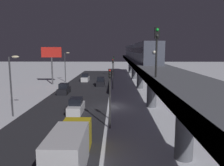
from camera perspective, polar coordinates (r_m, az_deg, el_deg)
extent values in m
plane|color=white|center=(33.16, -1.48, -6.06)|extent=(240.00, 240.00, 0.00)
cube|color=#28282D|center=(33.80, -10.58, -5.91)|extent=(11.00, 109.96, 0.01)
cube|color=slate|center=(32.59, 10.26, 3.80)|extent=(5.00, 109.96, 0.80)
cube|color=#38383D|center=(32.29, 6.08, 3.85)|extent=(0.24, 107.76, 0.80)
cylinder|color=slate|center=(79.56, 4.75, 4.46)|extent=(1.40, 1.40, 5.34)
cylinder|color=slate|center=(63.94, 5.67, 3.44)|extent=(1.40, 1.40, 5.34)
cylinder|color=slate|center=(48.39, 7.19, 1.75)|extent=(1.40, 1.40, 5.34)
cylinder|color=slate|center=(32.98, 10.12, -1.52)|extent=(1.40, 1.40, 5.34)
cylinder|color=slate|center=(18.10, 18.11, -10.28)|extent=(1.40, 1.40, 5.34)
cube|color=#4C5160|center=(40.08, 8.57, 7.73)|extent=(2.90, 18.00, 3.40)
cube|color=black|center=(40.08, 8.59, 8.31)|extent=(2.94, 16.20, 0.90)
cube|color=#4C5160|center=(58.57, 6.16, 8.03)|extent=(2.90, 18.00, 3.40)
cube|color=black|center=(58.57, 6.17, 8.42)|extent=(2.94, 16.20, 0.90)
cube|color=#4C5160|center=(77.11, 4.91, 8.18)|extent=(2.90, 18.00, 3.40)
cube|color=black|center=(77.11, 4.91, 8.48)|extent=(2.94, 16.20, 0.90)
sphere|color=white|center=(31.13, 10.79, 7.75)|extent=(0.44, 0.44, 0.44)
cylinder|color=black|center=(18.40, 11.24, 6.40)|extent=(0.16, 0.16, 3.20)
cube|color=black|center=(18.43, 11.42, 12.47)|extent=(0.36, 0.28, 0.90)
sphere|color=#19F23F|center=(18.29, 11.54, 13.22)|extent=(0.22, 0.22, 0.22)
sphere|color=#333333|center=(18.26, 11.49, 11.78)|extent=(0.22, 0.22, 0.22)
cube|color=black|center=(43.68, -12.19, -1.93)|extent=(1.80, 4.23, 1.10)
cube|color=black|center=(43.51, -12.23, -0.65)|extent=(1.58, 2.03, 0.87)
cylinder|color=black|center=(42.28, -11.45, -2.57)|extent=(0.20, 0.64, 0.64)
cylinder|color=black|center=(42.68, -13.69, -2.54)|extent=(0.20, 0.64, 0.64)
cylinder|color=black|center=(44.80, -10.73, -1.92)|extent=(0.20, 0.64, 0.64)
cylinder|color=black|center=(45.17, -12.86, -1.90)|extent=(0.20, 0.64, 0.64)
cube|color=silver|center=(59.87, -6.85, 1.03)|extent=(1.80, 4.27, 1.10)
cube|color=black|center=(59.75, -6.86, 1.96)|extent=(1.58, 2.05, 0.87)
cube|color=silver|center=(30.48, -9.17, -6.42)|extent=(1.80, 4.40, 1.10)
cube|color=black|center=(30.24, -9.21, -4.61)|extent=(1.58, 2.11, 0.87)
cube|color=black|center=(52.16, -2.92, -0.05)|extent=(1.80, 4.47, 1.10)
cube|color=black|center=(52.02, -2.93, 1.03)|extent=(1.58, 2.15, 0.87)
cube|color=gold|center=(19.73, -8.99, -12.90)|extent=(2.30, 2.20, 2.40)
cube|color=silver|center=(16.24, -11.40, -17.11)|extent=(2.40, 5.00, 2.80)
cylinder|color=#2D2D2D|center=(23.62, -0.55, -5.22)|extent=(0.16, 0.16, 5.50)
cube|color=black|center=(23.06, -0.56, 2.52)|extent=(0.32, 0.32, 0.90)
sphere|color=red|center=(22.85, -0.58, 3.22)|extent=(0.20, 0.20, 0.20)
sphere|color=black|center=(22.88, -0.57, 2.47)|extent=(0.20, 0.20, 0.20)
sphere|color=black|center=(22.92, -0.57, 1.73)|extent=(0.20, 0.20, 0.20)
cylinder|color=#2D2D2D|center=(46.93, 0.20, 1.71)|extent=(0.16, 0.16, 5.50)
cube|color=black|center=(46.65, 0.20, 5.61)|extent=(0.32, 0.32, 0.90)
sphere|color=red|center=(46.46, 0.20, 5.97)|extent=(0.20, 0.20, 0.20)
sphere|color=black|center=(46.47, 0.20, 5.60)|extent=(0.20, 0.20, 0.20)
sphere|color=black|center=(46.49, 0.20, 5.23)|extent=(0.20, 0.20, 0.20)
cylinder|color=#2D2D2D|center=(70.47, 0.45, 4.02)|extent=(0.16, 0.16, 5.50)
cube|color=black|center=(70.29, 0.45, 6.62)|extent=(0.32, 0.32, 0.90)
sphere|color=black|center=(70.10, 0.45, 6.86)|extent=(0.20, 0.20, 0.20)
sphere|color=black|center=(70.11, 0.45, 6.62)|extent=(0.20, 0.20, 0.20)
sphere|color=#19E53F|center=(70.12, 0.45, 6.37)|extent=(0.20, 0.20, 0.20)
cylinder|color=#4C4C51|center=(55.33, -15.05, 2.98)|extent=(0.36, 0.36, 6.50)
cube|color=red|center=(55.09, -15.23, 7.59)|extent=(4.80, 0.30, 2.40)
cylinder|color=#38383D|center=(30.37, -24.43, -0.97)|extent=(0.20, 0.20, 7.50)
ellipsoid|color=#F4E5B2|center=(29.69, -23.47, 6.17)|extent=(0.90, 0.44, 0.30)
cylinder|color=#38383D|center=(58.70, -11.89, 3.89)|extent=(0.20, 0.20, 7.50)
ellipsoid|color=#F4E5B2|center=(58.35, -11.23, 7.57)|extent=(0.90, 0.44, 0.30)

